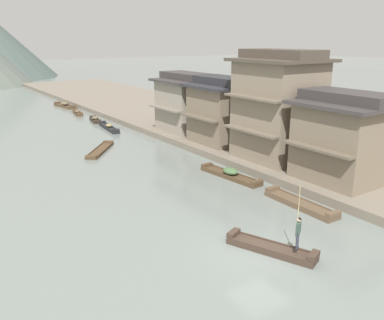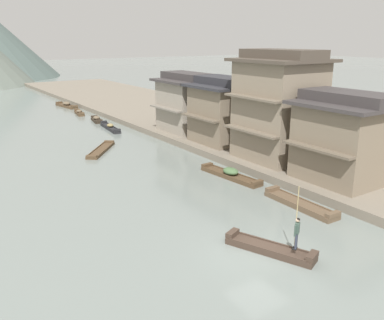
% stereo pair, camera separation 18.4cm
% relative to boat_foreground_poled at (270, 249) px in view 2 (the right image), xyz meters
% --- Properties ---
extents(ground_plane, '(400.00, 400.00, 0.00)m').
position_rel_boat_foreground_poled_xyz_m(ground_plane, '(-0.55, 0.20, -0.19)').
color(ground_plane, gray).
extents(riverbank_right, '(18.00, 110.00, 0.60)m').
position_rel_boat_foreground_poled_xyz_m(riverbank_right, '(16.09, 30.20, 0.12)').
color(riverbank_right, slate).
rests_on(riverbank_right, ground).
extents(boat_foreground_poled, '(2.63, 4.56, 0.57)m').
position_rel_boat_foreground_poled_xyz_m(boat_foreground_poled, '(0.00, 0.00, 0.00)').
color(boat_foreground_poled, '#423328').
rests_on(boat_foreground_poled, ground).
extents(boatman_person, '(0.46, 0.44, 3.04)m').
position_rel_boat_foreground_poled_xyz_m(boatman_person, '(0.50, -1.17, 1.39)').
color(boatman_person, black).
rests_on(boatman_person, boat_foreground_poled).
extents(boat_moored_nearest, '(1.58, 5.81, 0.78)m').
position_rel_boat_foreground_poled_xyz_m(boat_moored_nearest, '(5.55, 10.01, 0.07)').
color(boat_moored_nearest, brown).
rests_on(boat_moored_nearest, ground).
extents(boat_moored_second, '(1.25, 5.40, 0.55)m').
position_rel_boat_foreground_poled_xyz_m(boat_moored_second, '(5.61, 3.14, -0.01)').
color(boat_moored_second, brown).
rests_on(boat_moored_second, ground).
extents(boat_moored_third, '(1.38, 5.62, 0.69)m').
position_rel_boat_foreground_poled_xyz_m(boat_moored_third, '(4.86, 31.34, 0.04)').
color(boat_moored_third, '#232326').
rests_on(boat_moored_third, ground).
extents(boat_moored_far, '(1.86, 5.67, 0.84)m').
position_rel_boat_foreground_poled_xyz_m(boat_moored_far, '(5.73, 50.34, 0.10)').
color(boat_moored_far, brown).
rests_on(boat_moored_far, ground).
extents(boat_midriver_drifting, '(4.40, 5.08, 0.37)m').
position_rel_boat_foreground_poled_xyz_m(boat_midriver_drifting, '(0.27, 22.70, -0.07)').
color(boat_midriver_drifting, brown).
rests_on(boat_midriver_drifting, ground).
extents(boat_midriver_upstream, '(1.34, 3.65, 0.69)m').
position_rel_boat_foreground_poled_xyz_m(boat_midriver_upstream, '(5.17, 42.89, 0.07)').
color(boat_midriver_upstream, brown).
rests_on(boat_midriver_upstream, ground).
extents(boat_upstream_distant, '(1.50, 3.56, 0.71)m').
position_rel_boat_foreground_poled_xyz_m(boat_upstream_distant, '(5.30, 36.75, 0.08)').
color(boat_upstream_distant, '#33281E').
rests_on(boat_upstream_distant, ground).
extents(house_waterfront_nearest, '(6.20, 6.38, 6.14)m').
position_rel_boat_foreground_poled_xyz_m(house_waterfront_nearest, '(10.72, 4.07, 3.42)').
color(house_waterfront_nearest, '#7F705B').
rests_on(house_waterfront_nearest, riverbank_right).
extents(house_waterfront_second, '(6.41, 6.66, 8.74)m').
position_rel_boat_foreground_poled_xyz_m(house_waterfront_second, '(10.82, 10.58, 4.72)').
color(house_waterfront_second, gray).
rests_on(house_waterfront_second, riverbank_right).
extents(house_waterfront_tall, '(6.08, 6.12, 6.14)m').
position_rel_boat_foreground_poled_xyz_m(house_waterfront_tall, '(10.66, 17.51, 3.43)').
color(house_waterfront_tall, '#7F705B').
rests_on(house_waterfront_tall, riverbank_right).
extents(house_waterfront_narrow, '(5.76, 6.37, 6.14)m').
position_rel_boat_foreground_poled_xyz_m(house_waterfront_narrow, '(10.50, 23.66, 3.42)').
color(house_waterfront_narrow, gray).
rests_on(house_waterfront_narrow, riverbank_right).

